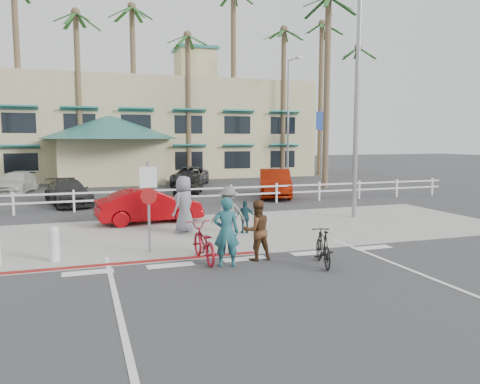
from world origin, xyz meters
name	(u,v)px	position (x,y,z in m)	size (l,w,h in m)	color
ground	(252,265)	(0.00, 0.00, 0.00)	(140.00, 140.00, 0.00)	#333335
bike_path	(285,289)	(0.00, -2.00, 0.00)	(12.00, 16.00, 0.01)	#333335
sidewalk_plaza	(207,232)	(0.00, 4.50, 0.01)	(22.00, 7.00, 0.01)	gray
cross_street	(183,214)	(0.00, 8.50, 0.00)	(40.00, 5.00, 0.01)	#333335
parking_lot	(151,191)	(0.00, 18.00, 0.00)	(50.00, 16.00, 0.01)	#333335
curb_red	(128,263)	(-3.00, 1.20, 0.01)	(7.00, 0.25, 0.02)	maroon
rail_fence	(184,197)	(0.50, 10.50, 0.50)	(29.40, 0.16, 1.00)	silver
building	(151,111)	(2.00, 31.00, 5.65)	(28.00, 16.00, 11.30)	#C6B887
sign_post	(149,202)	(-2.30, 2.20, 1.45)	(0.50, 0.10, 2.90)	gray
bollard_0	(54,244)	(-4.80, 2.00, 0.47)	(0.26, 0.26, 0.95)	silver
streetlight_0	(357,106)	(6.50, 5.50, 4.50)	(0.60, 2.00, 9.00)	gray
streetlight_1	(288,119)	(12.00, 24.00, 4.75)	(0.60, 2.00, 9.50)	gray
info_sign	(322,144)	(14.00, 22.00, 2.80)	(1.20, 0.16, 5.60)	navy
palm_2	(18,70)	(-8.00, 26.00, 8.00)	(4.00, 4.00, 16.00)	#205422
palm_3	(78,85)	(-4.00, 25.00, 7.00)	(4.00, 4.00, 14.00)	#205422
palm_4	(134,82)	(0.00, 26.00, 7.50)	(4.00, 4.00, 15.00)	#205422
palm_5	(188,96)	(4.00, 25.00, 6.50)	(4.00, 4.00, 13.00)	#205422
palm_6	(233,73)	(8.00, 26.00, 8.50)	(4.00, 4.00, 17.00)	#205422
palm_7	(283,92)	(12.00, 25.00, 7.00)	(4.00, 4.00, 14.00)	#205422
palm_8	(321,89)	(16.00, 26.00, 7.50)	(4.00, 4.00, 15.00)	#205422
palm_9	(357,101)	(19.00, 25.00, 6.50)	(4.00, 4.00, 13.00)	#205422
palm_11	(327,79)	(11.00, 16.00, 7.00)	(4.00, 4.00, 14.00)	#205422
bike_red	(203,243)	(-1.09, 0.79, 0.50)	(0.67, 1.91, 1.00)	maroon
rider_red	(226,232)	(-0.67, 0.08, 0.89)	(0.65, 0.43, 1.78)	#1E545D
bike_black	(323,247)	(1.69, -0.61, 0.48)	(0.45, 1.58, 0.95)	black
rider_black	(257,230)	(0.29, 0.45, 0.80)	(0.78, 0.61, 1.60)	#50301A
pedestrian_a	(228,213)	(0.33, 3.08, 0.86)	(1.11, 0.64, 1.71)	slate
pedestrian_child	(245,217)	(1.17, 3.84, 0.56)	(0.66, 0.27, 1.13)	#193E47
pedestrian_b	(184,204)	(-0.76, 4.70, 0.98)	(0.96, 0.62, 1.96)	slate
car_white_sedan	(149,206)	(-1.62, 6.96, 0.66)	(1.39, 3.98, 1.31)	#8A0308
lot_car_1	(68,193)	(-4.68, 13.07, 0.61)	(1.72, 4.23, 1.23)	black
lot_car_2	(188,184)	(1.78, 15.46, 0.62)	(1.45, 3.61, 1.23)	black
lot_car_3	(275,183)	(6.04, 12.71, 0.77)	(1.62, 4.65, 1.53)	#751203
lot_car_4	(16,183)	(-7.74, 19.51, 0.61)	(1.71, 4.22, 1.22)	beige
lot_car_5	(190,176)	(3.00, 20.39, 0.65)	(2.15, 4.67, 1.30)	#303036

